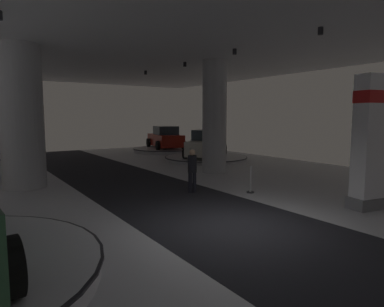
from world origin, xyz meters
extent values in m
cube|color=silver|center=(0.00, 0.00, -0.03)|extent=(24.00, 44.00, 0.05)
cube|color=#232328|center=(0.00, 0.00, 0.00)|extent=(4.40, 44.00, 0.01)
cylinder|color=black|center=(3.42, 0.20, 5.32)|extent=(0.16, 0.16, 0.22)
cylinder|color=black|center=(3.44, 4.10, 5.32)|extent=(0.16, 0.16, 0.22)
cylinder|color=black|center=(3.59, 7.95, 5.32)|extent=(0.16, 0.16, 0.22)
cylinder|color=black|center=(3.38, 11.87, 5.32)|extent=(0.16, 0.16, 0.22)
cylinder|color=#ADADB2|center=(-3.74, 8.19, 2.75)|extent=(1.60, 1.60, 5.50)
cylinder|color=#ADADB2|center=(4.67, 6.95, 2.75)|extent=(1.19, 1.19, 5.50)
cube|color=slate|center=(4.50, -0.97, 0.17)|extent=(1.36, 0.87, 0.35)
cube|color=white|center=(4.50, -0.97, 2.18)|extent=(1.19, 0.76, 3.65)
cube|color=red|center=(4.50, -0.97, 3.34)|extent=(1.21, 0.79, 0.36)
cylinder|color=#B7B7BC|center=(7.16, 11.03, 0.11)|extent=(5.16, 5.16, 0.22)
cylinder|color=black|center=(7.16, 11.03, 0.19)|extent=(5.26, 5.26, 0.05)
cube|color=silver|center=(7.16, 11.03, 0.83)|extent=(4.31, 4.17, 0.90)
cube|color=#2D3842|center=(7.27, 11.14, 1.58)|extent=(2.45, 2.43, 0.70)
cylinder|color=black|center=(6.79, 9.33, 0.56)|extent=(0.65, 0.62, 0.68)
cylinder|color=black|center=(5.44, 10.81, 0.56)|extent=(0.65, 0.62, 0.68)
cylinder|color=black|center=(8.89, 11.26, 0.56)|extent=(0.65, 0.62, 0.68)
cylinder|color=black|center=(7.54, 12.74, 0.56)|extent=(0.65, 0.62, 0.68)
sphere|color=white|center=(5.98, 9.28, 0.95)|extent=(0.18, 0.18, 0.18)
sphere|color=white|center=(5.31, 10.01, 0.95)|extent=(0.18, 0.18, 0.18)
cylinder|color=#B7B7BC|center=(7.46, 16.83, 0.16)|extent=(4.95, 4.95, 0.32)
cylinder|color=black|center=(7.46, 16.83, 0.29)|extent=(5.05, 5.05, 0.05)
cube|color=maroon|center=(7.46, 16.83, 0.93)|extent=(2.67, 4.49, 0.90)
cube|color=#2D3842|center=(7.42, 16.68, 1.68)|extent=(1.94, 2.19, 0.70)
cylinder|color=black|center=(6.79, 18.44, 0.66)|extent=(0.36, 0.71, 0.68)
cylinder|color=black|center=(8.74, 18.00, 0.66)|extent=(0.36, 0.71, 0.68)
cylinder|color=black|center=(6.17, 15.65, 0.66)|extent=(0.36, 0.71, 0.68)
cylinder|color=black|center=(8.12, 15.22, 0.66)|extent=(0.36, 0.71, 0.68)
sphere|color=white|center=(7.42, 18.95, 1.04)|extent=(0.18, 0.18, 0.18)
sphere|color=white|center=(8.39, 18.73, 1.04)|extent=(0.18, 0.18, 0.18)
cylinder|color=black|center=(-5.21, -1.42, 0.79)|extent=(0.34, 0.86, 0.84)
cylinder|color=black|center=(1.12, 3.78, 0.40)|extent=(0.14, 0.14, 0.80)
cylinder|color=black|center=(1.30, 3.77, 0.40)|extent=(0.14, 0.14, 0.80)
cylinder|color=black|center=(1.21, 3.77, 1.06)|extent=(0.32, 0.32, 0.62)
sphere|color=tan|center=(1.21, 3.77, 1.48)|extent=(0.22, 0.22, 0.22)
cylinder|color=#333338|center=(2.96, 2.57, 0.02)|extent=(0.28, 0.28, 0.04)
cylinder|color=#B2B2B7|center=(2.96, 2.57, 0.48)|extent=(0.07, 0.07, 0.96)
sphere|color=#B2B2B7|center=(2.96, 2.57, 0.96)|extent=(0.10, 0.10, 0.10)
camera|label=1|loc=(-5.59, -6.31, 2.78)|focal=31.63mm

